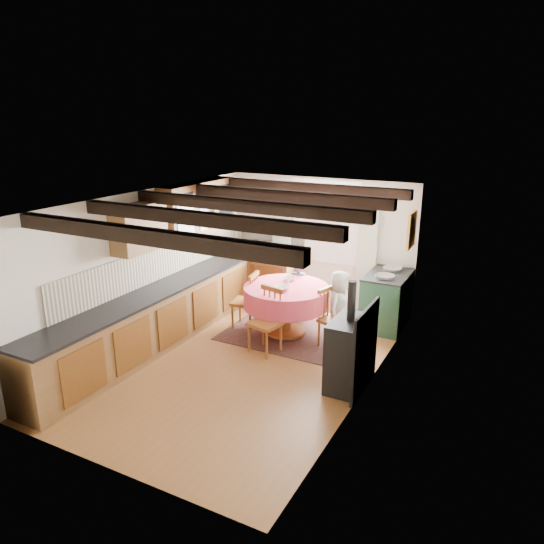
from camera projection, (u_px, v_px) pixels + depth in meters
The scene contains 41 objects.
floor at pixel (247, 360), 7.55m from camera, with size 3.60×5.50×0.00m, color brown.
ceiling at pixel (245, 199), 6.83m from camera, with size 3.60×5.50×0.00m, color white.
wall_back at pixel (320, 242), 9.52m from camera, with size 3.60×0.00×2.40m, color silver.
wall_front at pixel (101, 365), 4.86m from camera, with size 3.60×0.00×2.40m, color silver.
wall_left at pixel (147, 267), 7.98m from camera, with size 0.00×5.50×2.40m, color silver.
wall_right at pixel (369, 305), 6.40m from camera, with size 0.00×5.50×2.40m, color silver.
beam_a at pixel (145, 236), 5.17m from camera, with size 3.60×0.16×0.16m, color black.
beam_b at pixel (202, 219), 6.01m from camera, with size 3.60×0.16×0.16m, color black.
beam_c at pixel (245, 206), 6.86m from camera, with size 3.60×0.16×0.16m, color black.
beam_d at pixel (278, 196), 7.71m from camera, with size 3.60×0.16×0.16m, color black.
beam_e at pixel (305, 188), 8.55m from camera, with size 3.60×0.16×0.16m, color black.
splash_left at pixel (160, 262), 8.23m from camera, with size 0.02×4.50×0.55m, color beige.
splash_back at pixel (272, 236), 9.94m from camera, with size 1.40×0.02×0.55m, color beige.
base_cabinet_left at pixel (165, 315), 8.08m from camera, with size 0.60×5.30×0.88m, color brown.
base_cabinet_back at pixel (263, 277), 9.95m from camera, with size 1.30×0.60×0.88m, color brown.
worktop_left at pixel (164, 288), 7.93m from camera, with size 0.64×5.30×0.04m, color black.
worktop_back at pixel (263, 255), 9.80m from camera, with size 1.30×0.64×0.04m, color black.
wall_cabinet_glass at pixel (198, 208), 8.70m from camera, with size 0.34×1.80×0.90m, color brown.
wall_cabinet_solid at pixel (139, 228), 7.45m from camera, with size 0.34×0.90×0.70m, color brown.
window_frame at pixel (325, 222), 9.34m from camera, with size 1.34×0.03×1.54m, color white.
window_pane at pixel (325, 222), 9.35m from camera, with size 1.20×0.01×1.40m, color white.
curtain_left at pixel (282, 244), 9.80m from camera, with size 0.35×0.10×2.10m, color #ABC391.
curtain_right at pixel (367, 255), 9.05m from camera, with size 0.35×0.10×2.10m, color #ABC391.
curtain_rod at pixel (325, 190), 9.09m from camera, with size 0.03×0.03×2.00m, color black.
wall_picture at pixel (412, 230), 8.21m from camera, with size 0.04×0.50×0.60m, color gold.
wall_plate at pixel (376, 221), 8.88m from camera, with size 0.30×0.30×0.02m, color silver.
rug at pixel (286, 334), 8.44m from camera, with size 1.96×1.53×0.01m, color black.
dining_table at pixel (286, 311), 8.31m from camera, with size 1.39×1.39×0.84m, color #E64538, non-canonical shape.
chair_near at pixel (265, 321), 7.66m from camera, with size 0.44×0.46×1.02m, color brown, non-canonical shape.
chair_left at pixel (245, 300), 8.60m from camera, with size 0.42×0.44×0.98m, color brown, non-canonical shape.
chair_right at pixel (334, 318), 7.87m from camera, with size 0.40×0.42×0.94m, color brown, non-canonical shape.
aga_range at pixel (387, 300), 8.62m from camera, with size 0.67×1.04×0.96m, color #1C3E29, non-canonical shape.
cast_iron_stove at pixel (350, 336), 6.60m from camera, with size 0.45×0.75×1.49m, color black, non-canonical shape.
child_far at pixel (298, 290), 8.92m from camera, with size 0.39×0.26×1.08m, color slate.
child_right at pixel (339, 307), 8.02m from camera, with size 0.57×0.37×1.17m, color silver.
bowl_a at pixel (283, 288), 8.03m from camera, with size 0.23×0.23×0.06m, color silver.
bowl_b at pixel (290, 278), 8.49m from camera, with size 0.20×0.20×0.06m, color silver.
cup at pixel (287, 281), 8.30m from camera, with size 0.10×0.10×0.09m, color silver.
canister_tall at pixel (256, 246), 9.88m from camera, with size 0.14×0.14×0.24m, color #262628.
canister_wide at pixel (263, 248), 9.80m from camera, with size 0.20×0.20×0.22m, color #262628.
canister_slim at pixel (270, 248), 9.64m from camera, with size 0.10×0.10×0.27m, color #262628.
Camera 1 is at (3.47, -5.88, 3.50)m, focal length 33.55 mm.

